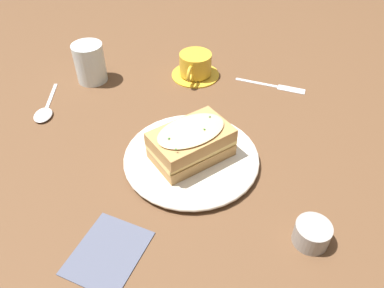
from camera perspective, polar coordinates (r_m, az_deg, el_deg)
ground_plane at (r=0.77m, az=0.16°, el=-1.49°), size 2.40×2.40×0.00m
dinner_plate at (r=0.74m, az=-0.00°, el=-2.15°), size 0.27×0.27×0.02m
sandwich at (r=0.71m, az=-0.19°, el=0.19°), size 0.17×0.18×0.07m
teacup_with_saucer at (r=0.99m, az=0.51°, el=11.77°), size 0.14×0.12×0.06m
water_glass at (r=0.99m, az=-15.30°, el=11.84°), size 0.08×0.08×0.10m
fork at (r=0.98m, az=12.99°, el=8.51°), size 0.05×0.18×0.00m
spoon at (r=0.93m, az=-21.61°, el=4.47°), size 0.16×0.06×0.01m
napkin at (r=0.63m, az=-12.70°, el=-15.82°), size 0.15×0.13×0.00m
condiment_pot at (r=0.65m, az=17.80°, el=-12.89°), size 0.06×0.06×0.04m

